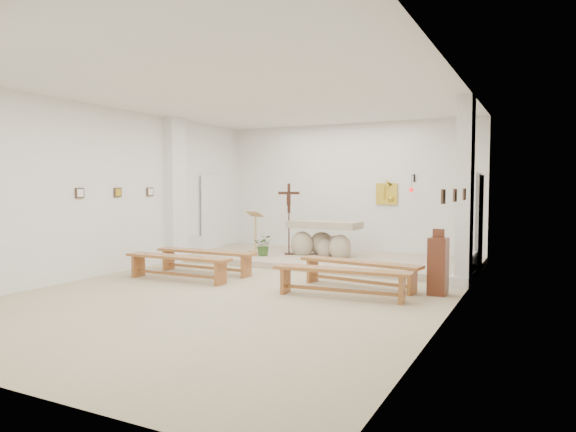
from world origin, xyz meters
The scene contains 27 objects.
ground centered at (0.00, 0.00, 0.00)m, with size 7.00×10.00×0.00m, color #BDAD89.
wall_left centered at (-3.49, 0.00, 1.75)m, with size 0.02×10.00×3.50m, color white.
wall_right centered at (3.49, 0.00, 1.75)m, with size 0.02×10.00×3.50m, color white.
wall_back centered at (0.00, 4.99, 1.75)m, with size 7.00×0.02×3.50m, color white.
ceiling centered at (0.00, 0.00, 3.49)m, with size 7.00×10.00×0.02m, color silver.
sanctuary_platform centered at (0.00, 3.50, 0.07)m, with size 6.98×3.00×0.15m, color #C5B397.
pilaster_left centered at (-3.37, 2.00, 1.75)m, with size 0.26×0.55×3.50m, color white.
pilaster_right centered at (3.37, 2.00, 1.75)m, with size 0.26×0.55×3.50m, color white.
gold_wall_relief centered at (1.05, 4.96, 1.65)m, with size 0.55×0.04×0.55m, color gold.
sanctuary_lamp centered at (1.75, 4.71, 1.81)m, with size 0.11×0.36×0.44m.
station_frame_left_front centered at (-3.47, -0.80, 1.72)m, with size 0.03×0.20×0.20m, color #412B1C.
station_frame_left_mid centered at (-3.47, 0.20, 1.72)m, with size 0.03×0.20×0.20m, color #412B1C.
station_frame_left_rear centered at (-3.47, 1.20, 1.72)m, with size 0.03×0.20×0.20m, color #412B1C.
station_frame_right_front centered at (3.47, -0.80, 1.72)m, with size 0.03×0.20×0.20m, color #412B1C.
station_frame_right_mid centered at (3.47, 0.20, 1.72)m, with size 0.03×0.20×0.20m, color #412B1C.
station_frame_right_rear centered at (3.47, 1.20, 1.72)m, with size 0.03×0.20×0.20m, color #412B1C.
radiator_left centered at (-3.43, 2.70, 0.27)m, with size 0.10×0.85×0.52m, color silver.
radiator_right centered at (3.43, 2.70, 0.27)m, with size 0.10×0.85×0.52m, color silver.
altar centered at (-0.15, 3.63, 0.51)m, with size 1.83×0.85×0.93m.
lectern centered at (-1.94, 3.39, 0.69)m, with size 0.42×0.36×1.09m.
crucifix_stand centered at (-0.98, 3.40, 1.17)m, with size 0.53×0.23×1.77m.
potted_plant centered at (-1.43, 2.92, 0.41)m, with size 0.46×0.40×0.51m, color #315622.
donation_pedestal centered at (3.10, 0.95, 0.50)m, with size 0.32×0.32×1.13m.
bench_left_front centered at (-1.71, 0.91, 0.37)m, with size 2.32×0.37×0.49m.
bench_right_front centered at (1.71, 0.91, 0.37)m, with size 2.35×0.67×0.49m.
bench_left_second centered at (-1.71, -0.02, 0.37)m, with size 2.33×0.40×0.49m.
bench_right_second centered at (1.71, -0.02, 0.37)m, with size 2.35×0.56×0.49m.
Camera 1 is at (4.71, -7.95, 1.87)m, focal length 32.00 mm.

